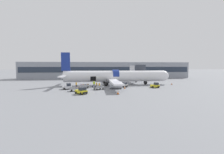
{
  "coord_description": "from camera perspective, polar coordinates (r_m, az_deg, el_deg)",
  "views": [
    {
      "loc": [
        -6.61,
        -44.04,
        6.11
      ],
      "look_at": [
        -1.29,
        1.29,
        2.84
      ],
      "focal_mm": 24.0,
      "sensor_mm": 36.0,
      "label": 1
    }
  ],
  "objects": [
    {
      "name": "terminal_strip",
      "position": [
        78.3,
        -1.85,
        2.62
      ],
      "size": [
        84.87,
        9.56,
        8.18
      ],
      "color": "gray",
      "rests_on": "ground_plane"
    },
    {
      "name": "ground_crew_driver",
      "position": [
        43.61,
        -5.87,
        -2.9
      ],
      "size": [
        0.47,
        0.52,
        1.55
      ],
      "color": "black",
      "rests_on": "ground_plane"
    },
    {
      "name": "ground_crew_loader_b",
      "position": [
        44.55,
        -13.47,
        -2.8
      ],
      "size": [
        0.45,
        0.56,
        1.62
      ],
      "color": "black",
      "rests_on": "ground_plane"
    },
    {
      "name": "suitcase_on_tarmac_upright",
      "position": [
        43.73,
        -7.35,
        -3.66
      ],
      "size": [
        0.46,
        0.43,
        0.58
      ],
      "color": "#1E2347",
      "rests_on": "ground_plane"
    },
    {
      "name": "baggage_cart_queued",
      "position": [
        39.52,
        -5.1,
        -4.14
      ],
      "size": [
        3.37,
        2.58,
        0.97
      ],
      "color": "#999BA0",
      "rests_on": "ground_plane"
    },
    {
      "name": "safety_cone_nose",
      "position": [
        53.73,
        21.76,
        -2.45
      ],
      "size": [
        0.6,
        0.6,
        0.55
      ],
      "color": "black",
      "rests_on": "ground_plane"
    },
    {
      "name": "airplane",
      "position": [
        48.85,
        0.81,
        0.2
      ],
      "size": [
        36.67,
        31.28,
        10.42
      ],
      "color": "silver",
      "rests_on": "ground_plane"
    },
    {
      "name": "baggage_cart_empty",
      "position": [
        38.05,
        -13.34,
        -4.48
      ],
      "size": [
        4.01,
        1.97,
        1.05
      ],
      "color": "#999BA0",
      "rests_on": "ground_plane"
    },
    {
      "name": "ground_crew_loader_a",
      "position": [
        44.52,
        -6.87,
        -2.59
      ],
      "size": [
        0.59,
        0.57,
        1.81
      ],
      "color": "#2D2D33",
      "rests_on": "ground_plane"
    },
    {
      "name": "jet_bridge_stub",
      "position": [
        56.88,
        9.51,
        2.94
      ],
      "size": [
        3.46,
        10.95,
        6.66
      ],
      "color": "#4C4C51",
      "rests_on": "ground_plane"
    },
    {
      "name": "ground_plane",
      "position": [
        44.95,
        1.84,
        -3.72
      ],
      "size": [
        500.0,
        500.0,
        0.0
      ],
      "primitive_type": "plane",
      "color": "gray"
    },
    {
      "name": "baggage_cart_loading",
      "position": [
        42.93,
        -10.32,
        -3.41
      ],
      "size": [
        3.65,
        2.15,
        1.2
      ],
      "color": "#999BA0",
      "rests_on": "ground_plane"
    },
    {
      "name": "baggage_tug_mid",
      "position": [
        41.82,
        -16.59,
        -3.57
      ],
      "size": [
        2.75,
        2.51,
        1.54
      ],
      "color": "silver",
      "rests_on": "ground_plane"
    },
    {
      "name": "baggage_tug_rear",
      "position": [
        44.36,
        4.19,
        -3.04
      ],
      "size": [
        3.09,
        3.2,
        1.39
      ],
      "color": "silver",
      "rests_on": "ground_plane"
    },
    {
      "name": "ground_crew_supervisor",
      "position": [
        41.99,
        -4.83,
        -3.16
      ],
      "size": [
        0.5,
        0.5,
        1.56
      ],
      "color": "#2D2D33",
      "rests_on": "ground_plane"
    },
    {
      "name": "safety_cone_engine_left",
      "position": [
        32.98,
        2.3,
        -5.92
      ],
      "size": [
        0.61,
        0.61,
        0.8
      ],
      "color": "black",
      "rests_on": "ground_plane"
    },
    {
      "name": "safety_cone_wingtip",
      "position": [
        41.21,
        4.84,
        -4.08
      ],
      "size": [
        0.6,
        0.6,
        0.56
      ],
      "color": "black",
      "rests_on": "ground_plane"
    },
    {
      "name": "baggage_tug_lead",
      "position": [
        33.82,
        -11.54,
        -5.27
      ],
      "size": [
        2.92,
        3.06,
        1.53
      ],
      "color": "yellow",
      "rests_on": "ground_plane"
    },
    {
      "name": "baggage_tug_spare",
      "position": [
        44.67,
        16.12,
        -3.12
      ],
      "size": [
        2.55,
        2.13,
        1.47
      ],
      "color": "yellow",
      "rests_on": "ground_plane"
    }
  ]
}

